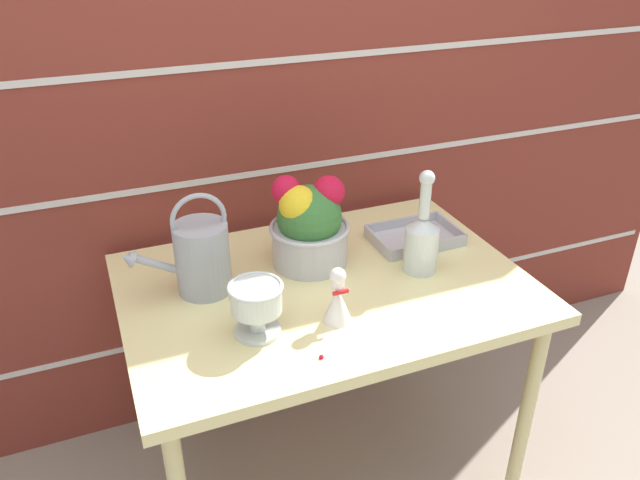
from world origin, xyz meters
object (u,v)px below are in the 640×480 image
Objects in this scene: crystal_pedestal_bowl at (256,303)px; wire_tray at (415,238)px; glass_decanter at (422,239)px; flower_planter at (309,224)px; watering_can at (201,256)px; figurine_vase at (337,300)px.

wire_tray is at bearing 24.46° from crystal_pedestal_bowl.
glass_decanter reaches higher than crystal_pedestal_bowl.
glass_decanter reaches higher than flower_planter.
glass_decanter is at bearing -12.04° from watering_can.
wire_tray is at bearing 37.01° from figurine_vase.
watering_can is 0.64m from glass_decanter.
glass_decanter is 0.20m from wire_tray.
watering_can is 0.33m from flower_planter.
flower_planter is 0.89× the size of glass_decanter.
flower_planter is at bearing 48.22° from crystal_pedestal_bowl.
glass_decanter is (0.62, -0.13, -0.01)m from watering_can.
flower_planter is (0.25, 0.28, 0.04)m from crystal_pedestal_bowl.
figurine_vase is 0.57× the size of wire_tray.
watering_can is 1.06× the size of flower_planter.
watering_can reaches higher than figurine_vase.
wire_tray is (0.70, 0.03, -0.10)m from watering_can.
wire_tray is (0.37, 0.00, -0.12)m from flower_planter.
figurine_vase is (-0.04, -0.31, -0.07)m from flower_planter.
crystal_pedestal_bowl is 0.55m from glass_decanter.
flower_planter reaches higher than figurine_vase.
wire_tray is (0.62, 0.28, -0.08)m from crystal_pedestal_bowl.
wire_tray is at bearing 0.15° from flower_planter.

